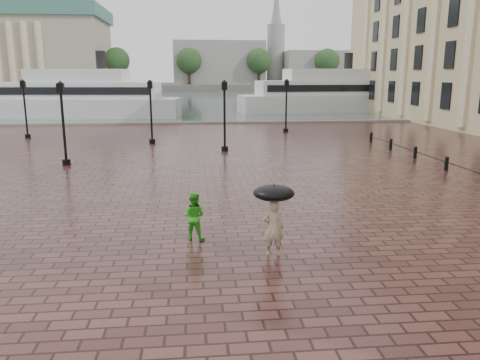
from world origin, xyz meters
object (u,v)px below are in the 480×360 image
object	(u,v)px
street_lamps	(156,111)
child_pedestrian	(194,216)
adult_pedestrian	(273,228)
ferry_far	(327,94)
ferry_near	(79,98)

from	to	relation	value
street_lamps	child_pedestrian	distance (m)	20.57
adult_pedestrian	ferry_far	distance (m)	52.89
street_lamps	ferry_far	size ratio (longest dim) A/B	0.89
adult_pedestrian	child_pedestrian	world-z (taller)	adult_pedestrian
ferry_near	street_lamps	bearing A→B (deg)	-59.93
adult_pedestrian	child_pedestrian	size ratio (longest dim) A/B	1.09
child_pedestrian	ferry_near	xyz separation A→B (m)	(-13.11, 43.40, 1.56)
street_lamps	adult_pedestrian	size ratio (longest dim) A/B	13.81
child_pedestrian	ferry_far	world-z (taller)	ferry_far
street_lamps	child_pedestrian	size ratio (longest dim) A/B	15.00
adult_pedestrian	ferry_far	xyz separation A→B (m)	(15.90, 50.42, 1.55)
ferry_far	ferry_near	bearing A→B (deg)	-175.80
child_pedestrian	ferry_near	world-z (taller)	ferry_near
street_lamps	ferry_near	bearing A→B (deg)	114.61
child_pedestrian	ferry_near	bearing A→B (deg)	-55.16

